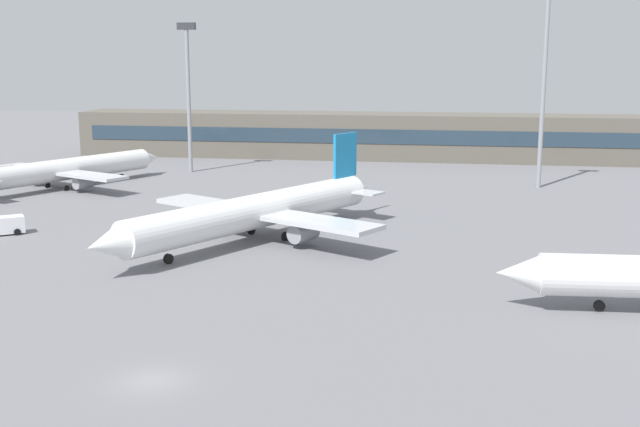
# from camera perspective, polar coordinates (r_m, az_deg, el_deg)

# --- Properties ---
(ground_plane) EXTENTS (400.00, 400.00, 0.00)m
(ground_plane) POSITION_cam_1_polar(r_m,az_deg,el_deg) (87.86, -2.65, -1.83)
(ground_plane) COLOR slate
(terminal_building) EXTENTS (114.98, 12.13, 9.00)m
(terminal_building) POSITION_cam_1_polar(r_m,az_deg,el_deg) (159.03, 2.86, 5.70)
(terminal_building) COLOR #5B564C
(terminal_building) RESTS_ON ground_plane
(airplane_mid) EXTENTS (28.60, 39.36, 10.71)m
(airplane_mid) POSITION_cam_1_polar(r_m,az_deg,el_deg) (86.13, -4.85, 0.09)
(airplane_mid) COLOR white
(airplane_mid) RESTS_ON ground_plane
(airplane_far) EXTENTS (25.72, 35.61, 9.45)m
(airplane_far) POSITION_cam_1_polar(r_m,az_deg,el_deg) (128.00, -18.00, 3.07)
(airplane_far) COLOR silver
(airplane_far) RESTS_ON ground_plane
(service_van_white) EXTENTS (5.36, 4.73, 2.08)m
(service_van_white) POSITION_cam_1_polar(r_m,az_deg,el_deg) (96.49, -22.32, -0.82)
(service_van_white) COLOR white
(service_van_white) RESTS_ON ground_plane
(floodlight_tower_west) EXTENTS (3.20, 0.80, 25.91)m
(floodlight_tower_west) POSITION_cam_1_polar(r_m,az_deg,el_deg) (140.01, -9.59, 9.10)
(floodlight_tower_west) COLOR gray
(floodlight_tower_west) RESTS_ON ground_plane
(floodlight_tower_east) EXTENTS (3.20, 0.80, 30.94)m
(floodlight_tower_east) POSITION_cam_1_polar(r_m,az_deg,el_deg) (125.59, 16.04, 9.77)
(floodlight_tower_east) COLOR gray
(floodlight_tower_east) RESTS_ON ground_plane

